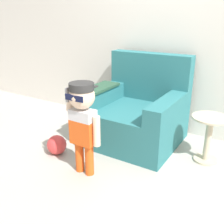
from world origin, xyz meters
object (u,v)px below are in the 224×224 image
(side_table, at_px, (209,135))
(toy_ball, at_px, (57,145))
(armchair, at_px, (137,113))
(person_child, at_px, (83,115))

(side_table, height_order, toy_ball, side_table)
(armchair, distance_m, person_child, 0.96)
(armchair, distance_m, side_table, 0.86)
(armchair, distance_m, toy_ball, 1.00)
(armchair, bearing_deg, side_table, -4.75)
(person_child, relative_size, toy_ball, 4.18)
(toy_ball, bearing_deg, person_child, -14.72)
(armchair, bearing_deg, toy_ball, -125.75)
(side_table, bearing_deg, person_child, -138.08)
(person_child, height_order, side_table, person_child)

